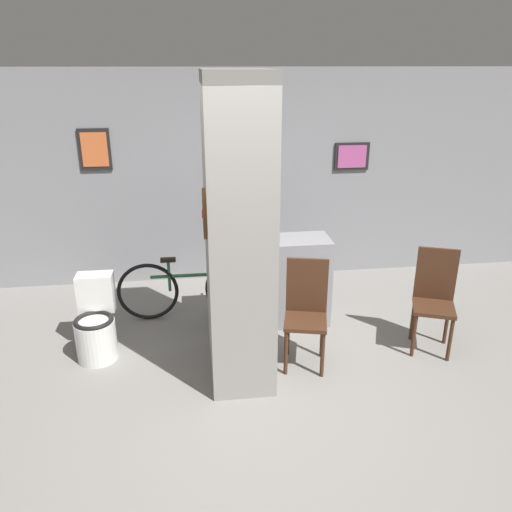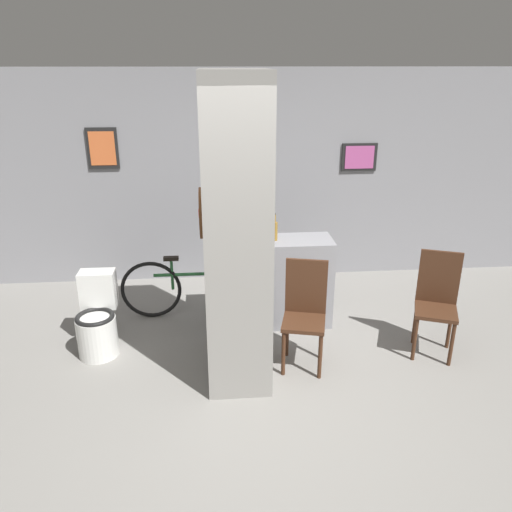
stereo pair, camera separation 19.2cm
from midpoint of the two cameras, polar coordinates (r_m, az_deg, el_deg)
The scene contains 9 objects.
ground_plane at distance 4.38m, azimuth -0.69°, elevation -15.88°, with size 14.00×14.00×0.00m, color gray.
wall_back at distance 6.26m, azimuth -3.64°, elevation 8.82°, with size 8.00×0.09×2.60m.
pillar_center at distance 4.16m, azimuth -3.36°, elevation 2.39°, with size 0.56×0.92×2.60m.
counter_shelf at distance 5.30m, azimuth 1.21°, elevation -2.93°, with size 1.13×0.44×0.94m.
toilet at distance 5.03m, azimuth -18.87°, elevation -7.45°, with size 0.38×0.54×0.77m.
chair_near_pillar at distance 4.58m, azimuth 4.54°, elevation -6.09°, with size 0.46×0.46×1.00m.
chair_by_doorway at distance 5.08m, azimuth 18.69°, elevation -4.39°, with size 0.49×0.49×1.00m.
bicycle at distance 5.51m, azimuth -8.31°, elevation -3.68°, with size 1.60×0.42×0.71m.
bottle_tall at distance 5.08m, azimuth 0.81°, elevation 3.00°, with size 0.06×0.06×0.29m.
Camera 1 is at (-0.50, -3.46, 2.64)m, focal length 35.00 mm.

